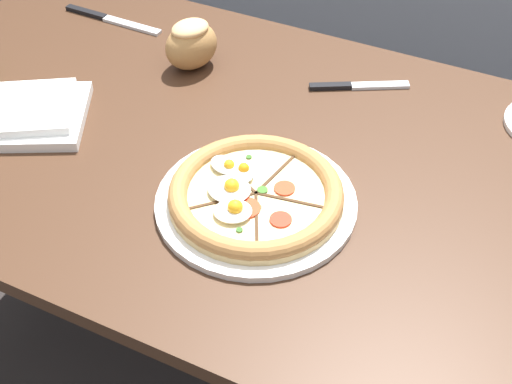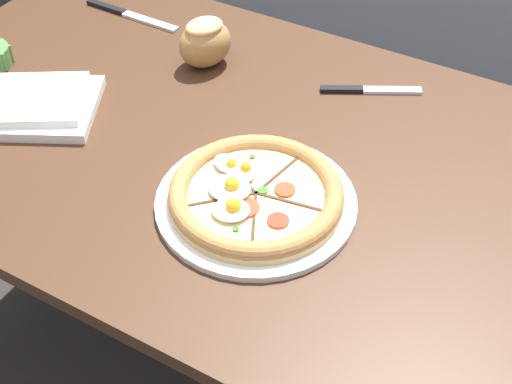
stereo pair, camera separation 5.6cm
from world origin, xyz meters
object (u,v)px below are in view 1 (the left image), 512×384
object	(u,v)px
bread_piece_near	(191,44)
knife_spare	(111,19)
pizza	(255,196)
knife_main	(358,86)
dining_table	(249,190)
napkin_folded	(24,113)

from	to	relation	value
bread_piece_near	knife_spare	distance (m)	0.27
pizza	bread_piece_near	distance (m)	0.44
bread_piece_near	knife_main	xyz separation A→B (m)	(0.33, 0.08, -0.05)
dining_table	pizza	distance (m)	0.18
dining_table	knife_spare	xyz separation A→B (m)	(-0.48, 0.27, 0.10)
napkin_folded	knife_main	distance (m)	0.65
dining_table	bread_piece_near	distance (m)	0.33
pizza	napkin_folded	size ratio (longest dim) A/B	1.15
bread_piece_near	pizza	bearing A→B (deg)	-46.59
dining_table	bread_piece_near	bearing A→B (deg)	139.31
dining_table	bread_piece_near	world-z (taller)	bread_piece_near
bread_piece_near	knife_spare	bearing A→B (deg)	162.84
knife_spare	knife_main	bearing A→B (deg)	0.78
napkin_folded	bread_piece_near	xyz separation A→B (m)	(0.19, 0.30, 0.04)
napkin_folded	bread_piece_near	size ratio (longest dim) A/B	2.09
napkin_folded	knife_spare	distance (m)	0.38
dining_table	bread_piece_near	size ratio (longest dim) A/B	11.12
pizza	knife_spare	world-z (taller)	pizza
dining_table	pizza	xyz separation A→B (m)	(0.07, -0.12, 0.12)
knife_spare	dining_table	bearing A→B (deg)	-28.55
dining_table	napkin_folded	world-z (taller)	napkin_folded
pizza	napkin_folded	xyz separation A→B (m)	(-0.49, 0.02, -0.00)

